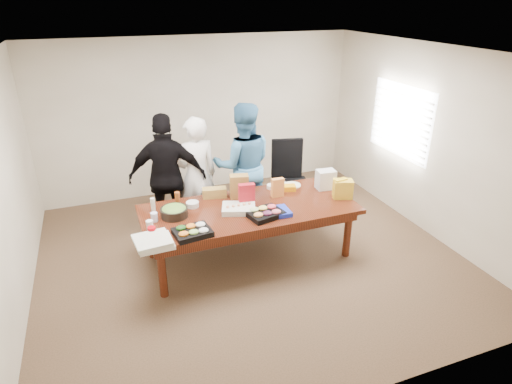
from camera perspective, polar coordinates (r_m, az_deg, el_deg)
name	(u,v)px	position (r m, az deg, el deg)	size (l,w,h in m)	color
floor	(250,256)	(6.04, -0.84, -8.49)	(5.50, 5.00, 0.02)	#47301E
ceiling	(248,51)	(5.09, -1.04, 18.06)	(5.50, 5.00, 0.02)	white
wall_back	(201,116)	(7.71, -7.31, 9.87)	(5.50, 0.04, 2.70)	beige
wall_front	(360,276)	(3.44, 13.55, -10.67)	(5.50, 0.04, 2.70)	beige
wall_left	(3,198)	(5.25, -30.44, -0.67)	(0.04, 5.00, 2.70)	beige
wall_right	(427,141)	(6.80, 21.58, 6.31)	(0.04, 5.00, 2.70)	beige
window_panel	(400,121)	(7.18, 18.48, 8.93)	(0.03, 1.40, 1.10)	white
window_blinds	(398,121)	(7.15, 18.23, 8.92)	(0.04, 1.36, 1.00)	beige
conference_table	(249,232)	(5.84, -0.87, -5.33)	(2.80, 1.20, 0.75)	#4C1C0F
office_chair	(292,182)	(6.85, 4.81, 1.31)	(0.60, 0.60, 1.18)	black
person_center	(196,176)	(6.33, -7.87, 2.07)	(0.65, 0.42, 1.77)	silver
person_right	(243,165)	(6.50, -1.69, 3.54)	(0.92, 0.72, 1.90)	teal
person_left	(168,178)	(6.25, -11.57, 1.88)	(1.09, 0.45, 1.85)	black
veggie_tray	(192,232)	(5.08, -8.39, -5.29)	(0.42, 0.33, 0.06)	black
fruit_tray	(265,214)	(5.43, 1.21, -2.89)	(0.43, 0.34, 0.07)	black
sheet_cake	(239,209)	(5.56, -2.30, -2.20)	(0.42, 0.32, 0.07)	silver
salad_bowl	(174,212)	(5.51, -10.74, -2.65)	(0.35, 0.35, 0.11)	black
chip_bag_blue	(275,212)	(5.48, 2.48, -2.71)	(0.38, 0.28, 0.06)	#192DBB
chip_bag_red	(247,195)	(5.65, -1.24, -0.39)	(0.21, 0.09, 0.31)	#AA1622
chip_bag_yellow	(340,188)	(5.99, 11.03, 0.49)	(0.18, 0.07, 0.27)	gold
chip_bag_orange	(278,188)	(5.92, 2.86, 0.58)	(0.17, 0.08, 0.26)	orange
mayo_jar	(245,195)	(5.87, -1.50, -0.36)	(0.08, 0.08, 0.12)	white
mustard_bottle	(236,191)	(5.92, -2.65, 0.10)	(0.06, 0.06, 0.17)	#E79C00
dressing_bottle	(178,200)	(5.72, -10.30, -1.00)	(0.07, 0.07, 0.21)	brown
ranch_bottle	(153,204)	(5.70, -13.44, -1.60)	(0.06, 0.06, 0.17)	silver
banana_bunch	(287,188)	(6.15, 4.17, 0.55)	(0.23, 0.13, 0.08)	orange
bread_loaf	(214,193)	(5.95, -5.51, -0.08)	(0.32, 0.14, 0.13)	olive
kraft_bag	(239,186)	(5.88, -2.23, 0.75)	(0.25, 0.14, 0.33)	olive
red_cup	(152,232)	(5.12, -13.57, -5.13)	(0.09, 0.09, 0.12)	#A9020A
clear_cup_a	(150,225)	(5.28, -13.85, -4.25)	(0.08, 0.08, 0.11)	white
clear_cup_b	(154,217)	(5.45, -13.28, -3.24)	(0.08, 0.08, 0.12)	white
pizza_box_lower	(155,243)	(4.97, -13.21, -6.57)	(0.39, 0.39, 0.04)	silver
pizza_box_upper	(152,240)	(4.94, -13.52, -6.23)	(0.39, 0.39, 0.04)	beige
plate_a	(292,185)	(6.33, 4.82, 0.94)	(0.25, 0.25, 0.01)	#E9E8CC
plate_b	(281,185)	(6.33, 3.37, 0.99)	(0.23, 0.23, 0.01)	silver
dip_bowl_a	(271,187)	(6.21, 2.06, 0.73)	(0.14, 0.14, 0.05)	silver
dip_bowl_b	(192,204)	(5.73, -8.38, -1.62)	(0.17, 0.17, 0.07)	silver
grocery_bag_white	(326,179)	(6.24, 9.17, 1.65)	(0.26, 0.18, 0.28)	silver
grocery_bag_yellow	(343,189)	(6.00, 11.38, 0.41)	(0.26, 0.18, 0.26)	gold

